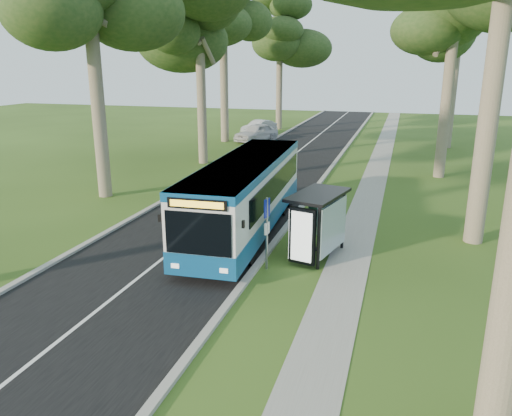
{
  "coord_description": "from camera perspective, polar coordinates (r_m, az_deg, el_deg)",
  "views": [
    {
      "loc": [
        4.56,
        -14.4,
        6.85
      ],
      "look_at": [
        -0.58,
        2.83,
        1.6
      ],
      "focal_mm": 35.0,
      "sensor_mm": 36.0,
      "label": 1
    }
  ],
  "objects": [
    {
      "name": "kerb_east",
      "position": [
        25.73,
        5.79,
        0.89
      ],
      "size": [
        0.25,
        100.0,
        0.12
      ],
      "primitive_type": "cube",
      "color": "#9E9B93",
      "rests_on": "ground"
    },
    {
      "name": "bus_stop_sign",
      "position": [
        16.79,
        1.25,
        -1.99
      ],
      "size": [
        0.13,
        0.36,
        2.55
      ],
      "rotation": [
        0.0,
        0.0,
        -0.22
      ],
      "color": "gray",
      "rests_on": "ground"
    },
    {
      "name": "centre_line",
      "position": [
        26.58,
        -1.63,
        1.39
      ],
      "size": [
        0.12,
        100.0,
        0.0
      ],
      "primitive_type": "cube",
      "color": "white",
      "rests_on": "road"
    },
    {
      "name": "kerb_west",
      "position": [
        27.84,
        -8.5,
        1.98
      ],
      "size": [
        0.25,
        100.0,
        0.12
      ],
      "primitive_type": "cube",
      "color": "#9E9B93",
      "rests_on": "ground"
    },
    {
      "name": "bus",
      "position": [
        20.68,
        -1.14,
        1.5
      ],
      "size": [
        2.94,
        11.58,
        3.04
      ],
      "rotation": [
        0.0,
        0.0,
        0.05
      ],
      "color": "white",
      "rests_on": "ground"
    },
    {
      "name": "road",
      "position": [
        26.59,
        -1.63,
        1.36
      ],
      "size": [
        7.0,
        100.0,
        0.02
      ],
      "primitive_type": "cube",
      "color": "black",
      "rests_on": "ground"
    },
    {
      "name": "bus_shelter",
      "position": [
        17.73,
        7.29,
        -0.85
      ],
      "size": [
        2.1,
        3.04,
        2.37
      ],
      "rotation": [
        0.0,
        0.0,
        -0.24
      ],
      "color": "black",
      "rests_on": "ground"
    },
    {
      "name": "litter_bin",
      "position": [
        21.84,
        6.68,
        -0.69
      ],
      "size": [
        0.58,
        0.58,
        1.02
      ],
      "rotation": [
        0.0,
        0.0,
        -0.24
      ],
      "color": "black",
      "rests_on": "ground"
    },
    {
      "name": "ground",
      "position": [
        16.58,
        -0.9,
        -8.12
      ],
      "size": [
        120.0,
        120.0,
        0.0
      ],
      "primitive_type": "plane",
      "color": "#2E4816",
      "rests_on": "ground"
    },
    {
      "name": "car_white",
      "position": [
        45.48,
        0.03,
        8.63
      ],
      "size": [
        3.56,
        5.02,
        1.59
      ],
      "primitive_type": "imported",
      "rotation": [
        0.0,
        0.0,
        -0.41
      ],
      "color": "silver",
      "rests_on": "ground"
    },
    {
      "name": "footpath",
      "position": [
        25.38,
        12.45,
        0.25
      ],
      "size": [
        1.5,
        100.0,
        0.02
      ],
      "primitive_type": "cube",
      "color": "gray",
      "rests_on": "ground"
    },
    {
      "name": "tree_west_e",
      "position": [
        54.11,
        2.75,
        19.92
      ],
      "size": [
        5.2,
        5.2,
        13.9
      ],
      "color": "#7A6B56",
      "rests_on": "ground"
    },
    {
      "name": "car_silver",
      "position": [
        50.26,
        0.34,
        9.23
      ],
      "size": [
        2.96,
        4.36,
        1.36
      ],
      "primitive_type": "imported",
      "rotation": [
        0.0,
        0.0,
        -0.41
      ],
      "color": "#B1B3B9",
      "rests_on": "ground"
    },
    {
      "name": "tree_west_c",
      "position": [
        35.24,
        -6.54,
        21.03
      ],
      "size": [
        5.2,
        5.2,
        13.25
      ],
      "color": "#7A6B56",
      "rests_on": "ground"
    }
  ]
}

